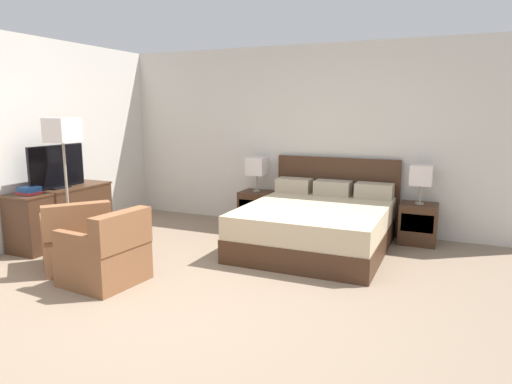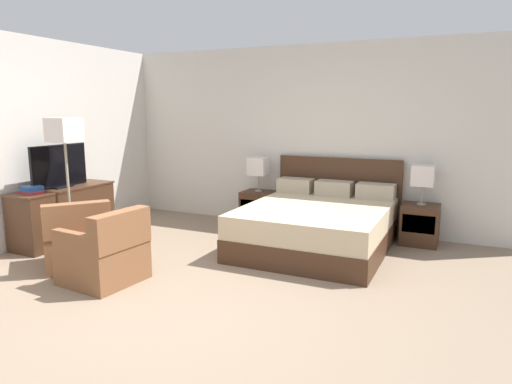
# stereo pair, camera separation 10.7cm
# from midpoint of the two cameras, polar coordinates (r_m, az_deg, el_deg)

# --- Properties ---
(ground_plane) EXTENTS (9.80, 9.80, 0.00)m
(ground_plane) POSITION_cam_midpoint_polar(r_m,az_deg,el_deg) (4.23, -10.01, -14.05)
(ground_plane) COLOR #84705B
(wall_back) EXTENTS (6.74, 0.06, 2.65)m
(wall_back) POSITION_cam_midpoint_polar(r_m,az_deg,el_deg) (6.83, 5.74, 6.79)
(wall_back) COLOR beige
(wall_back) RESTS_ON ground
(wall_left) EXTENTS (0.06, 5.07, 2.65)m
(wall_left) POSITION_cam_midpoint_polar(r_m,az_deg,el_deg) (6.75, -23.58, 5.96)
(wall_left) COLOR beige
(wall_left) RESTS_ON ground
(bed) EXTENTS (1.76, 2.03, 1.06)m
(bed) POSITION_cam_midpoint_polar(r_m,az_deg,el_deg) (5.82, 8.25, -4.05)
(bed) COLOR #422819
(bed) RESTS_ON ground
(nightstand_left) EXTENTS (0.46, 0.43, 0.52)m
(nightstand_left) POSITION_cam_midpoint_polar(r_m,az_deg,el_deg) (6.88, 0.77, -2.07)
(nightstand_left) COLOR #422819
(nightstand_left) RESTS_ON ground
(nightstand_right) EXTENTS (0.46, 0.43, 0.52)m
(nightstand_right) POSITION_cam_midpoint_polar(r_m,az_deg,el_deg) (6.32, 20.25, -3.83)
(nightstand_right) COLOR #422819
(nightstand_right) RESTS_ON ground
(table_lamp_left) EXTENTS (0.27, 0.27, 0.51)m
(table_lamp_left) POSITION_cam_midpoint_polar(r_m,az_deg,el_deg) (6.77, 0.79, 3.21)
(table_lamp_left) COLOR gray
(table_lamp_left) RESTS_ON nightstand_left
(table_lamp_right) EXTENTS (0.27, 0.27, 0.51)m
(table_lamp_right) POSITION_cam_midpoint_polar(r_m,az_deg,el_deg) (6.20, 20.62, 1.90)
(table_lamp_right) COLOR gray
(table_lamp_right) RESTS_ON nightstand_right
(dresser) EXTENTS (0.49, 1.42, 0.73)m
(dresser) POSITION_cam_midpoint_polar(r_m,az_deg,el_deg) (6.54, -22.43, -2.49)
(dresser) COLOR #422819
(dresser) RESTS_ON ground
(tv) EXTENTS (0.18, 0.86, 0.56)m
(tv) POSITION_cam_midpoint_polar(r_m,az_deg,el_deg) (6.43, -22.93, 2.90)
(tv) COLOR black
(tv) RESTS_ON dresser
(book_red_cover) EXTENTS (0.25, 0.19, 0.03)m
(book_red_cover) POSITION_cam_midpoint_polar(r_m,az_deg,el_deg) (6.18, -25.83, -0.00)
(book_red_cover) COLOR #B7282D
(book_red_cover) RESTS_ON dresser
(book_blue_cover) EXTENTS (0.20, 0.20, 0.03)m
(book_blue_cover) POSITION_cam_midpoint_polar(r_m,az_deg,el_deg) (6.16, -25.77, 0.26)
(book_blue_cover) COLOR #234C8E
(book_blue_cover) RESTS_ON book_red_cover
(book_small_top) EXTENTS (0.22, 0.22, 0.03)m
(book_small_top) POSITION_cam_midpoint_polar(r_m,az_deg,el_deg) (6.16, -25.79, 0.55)
(book_small_top) COLOR #234C8E
(book_small_top) RESTS_ON book_blue_cover
(armchair_by_window) EXTENTS (0.96, 0.96, 0.76)m
(armchair_by_window) POSITION_cam_midpoint_polar(r_m,az_deg,el_deg) (5.48, -20.95, -5.75)
(armchair_by_window) COLOR brown
(armchair_by_window) RESTS_ON ground
(armchair_companion) EXTENTS (0.75, 0.74, 0.76)m
(armchair_companion) POSITION_cam_midpoint_polar(r_m,az_deg,el_deg) (4.87, -17.68, -7.51)
(armchair_companion) COLOR brown
(armchair_companion) RESTS_ON ground
(floor_lamp) EXTENTS (0.32, 0.32, 1.63)m
(floor_lamp) POSITION_cam_midpoint_polar(r_m,az_deg,el_deg) (6.00, -22.33, 6.09)
(floor_lamp) COLOR gray
(floor_lamp) RESTS_ON ground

